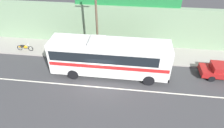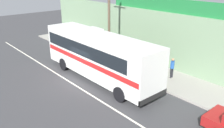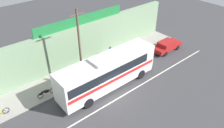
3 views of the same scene
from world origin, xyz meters
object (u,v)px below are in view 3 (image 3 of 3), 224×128
utility_pole (80,47)px  pedestrian_far_left (60,75)px  motorcycle_red (46,92)px  pedestrian_far_right (110,51)px  intercity_bus (107,71)px  parked_car (167,46)px

utility_pole → pedestrian_far_left: utility_pole is taller
motorcycle_red → pedestrian_far_right: bearing=8.8°
pedestrian_far_right → pedestrian_far_left: (-7.44, -0.45, -0.01)m
utility_pole → motorcycle_red: (-4.14, 0.31, -3.79)m
pedestrian_far_right → utility_pole: bearing=-161.7°
intercity_bus → utility_pole: (-1.49, 2.41, 2.29)m
parked_car → utility_pole: utility_pole is taller
pedestrian_far_left → motorcycle_red: bearing=-154.1°
parked_car → utility_pole: size_ratio=0.55×
parked_car → pedestrian_far_right: 7.85m
motorcycle_red → parked_car: bearing=-6.4°
motorcycle_red → pedestrian_far_left: pedestrian_far_left is taller
pedestrian_far_right → parked_car: bearing=-25.3°
parked_car → pedestrian_far_right: size_ratio=2.79×
utility_pole → intercity_bus: bearing=-58.3°
pedestrian_far_right → pedestrian_far_left: pedestrian_far_right is taller
intercity_bus → pedestrian_far_right: (3.94, 4.21, -1.00)m
motorcycle_red → pedestrian_far_right: 9.70m
pedestrian_far_right → motorcycle_red: bearing=-171.2°
utility_pole → pedestrian_far_left: 4.09m
pedestrian_far_left → parked_car: bearing=-11.3°
intercity_bus → parked_car: bearing=4.4°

